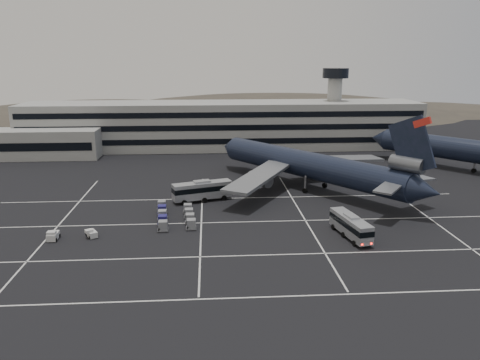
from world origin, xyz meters
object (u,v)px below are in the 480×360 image
(trijet_main, at_px, (310,165))
(bus_near, at_px, (351,225))
(bus_far, at_px, (202,190))
(uld_cluster, at_px, (174,215))
(tug_a, at_px, (53,236))

(trijet_main, distance_m, bus_near, 27.78)
(trijet_main, xyz_separation_m, bus_near, (0.55, -27.58, -3.25))
(trijet_main, height_order, bus_near, trijet_main)
(bus_near, bearing_deg, bus_far, 127.94)
(bus_far, distance_m, uld_cluster, 11.93)
(uld_cluster, bearing_deg, bus_far, 66.43)
(bus_far, xyz_separation_m, uld_cluster, (-4.74, -10.86, -1.42))
(bus_near, distance_m, bus_far, 31.18)
(bus_far, relative_size, tug_a, 4.67)
(bus_far, distance_m, tug_a, 29.65)
(bus_near, bearing_deg, trijet_main, 80.45)
(bus_near, bearing_deg, uld_cluster, 150.19)
(tug_a, relative_size, uld_cluster, 0.19)
(trijet_main, relative_size, bus_near, 4.63)
(tug_a, bearing_deg, trijet_main, 28.43)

